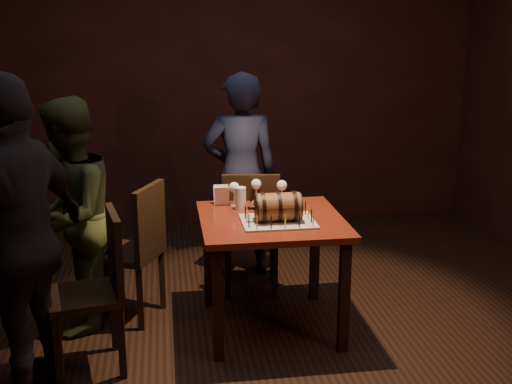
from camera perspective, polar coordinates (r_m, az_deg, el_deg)
room_shell at (r=3.74m, az=-0.19°, el=6.46°), size 5.04×5.04×2.80m
pub_table at (r=4.09m, az=1.37°, el=-3.78°), size 0.90×0.90×0.75m
cake_board at (r=3.96m, az=1.97°, el=-2.63°), size 0.45×0.35×0.01m
barrel_cake at (r=3.94m, az=1.97°, el=-1.33°), size 0.33×0.19×0.19m
birthday_candles at (r=3.95m, az=1.98°, el=-1.98°), size 0.40×0.30×0.09m
wine_glass_left at (r=4.29m, az=-1.96°, el=0.31°), size 0.07×0.07×0.16m
wine_glass_mid at (r=4.37m, az=0.01°, el=0.60°), size 0.07×0.07×0.16m
wine_glass_right at (r=4.35m, az=2.32°, el=0.50°), size 0.07×0.07×0.16m
pint_of_ale at (r=4.21m, az=-1.38°, el=-0.61°), size 0.07×0.07×0.15m
menu_card at (r=4.32m, az=-3.09°, el=-0.33°), size 0.10×0.05×0.13m
chair_back at (r=4.61m, az=-0.47°, el=-3.09°), size 0.45×0.45×0.93m
chair_left_rear at (r=4.33m, az=-10.52°, el=-4.61°), size 0.53×0.53×0.93m
chair_left_front at (r=3.77m, az=-13.81°, el=-7.81°), size 0.47×0.47×0.93m
person_back at (r=4.94m, az=-1.39°, el=1.44°), size 0.58×0.38×1.59m
person_left_rear at (r=4.22m, az=-16.21°, el=-2.14°), size 0.73×0.85×1.51m
person_left_front at (r=3.49m, az=-20.23°, el=-4.20°), size 0.81×1.10×1.73m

